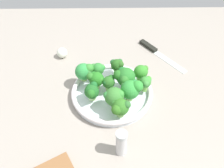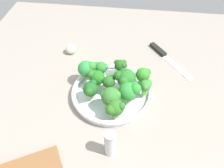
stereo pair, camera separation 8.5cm
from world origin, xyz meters
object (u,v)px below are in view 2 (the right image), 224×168
Objects in this scene: broccoli_floret_0 at (87,69)px; broccoli_floret_2 at (97,77)px; broccoli_floret_1 at (129,91)px; knife at (165,56)px; broccoli_floret_8 at (115,108)px; broccoli_floret_11 at (146,86)px; broccoli_floret_7 at (101,68)px; broccoli_floret_9 at (110,97)px; broccoli_floret_4 at (90,89)px; broccoli_floret_6 at (143,75)px; pepper_shaker at (110,143)px; broccoli_floret_10 at (109,82)px; bowl at (112,93)px; garlic_bulb at (71,49)px; broccoli_floret_5 at (121,66)px; broccoli_floret_3 at (125,79)px.

broccoli_floret_0 is 1.06× the size of broccoli_floret_2.
knife is at bearing 65.81° from broccoli_floret_1.
broccoli_floret_11 is at bearing 49.74° from broccoli_floret_8.
broccoli_floret_9 is (5.32, -14.33, 0.78)cm from broccoli_floret_7.
broccoli_floret_4 is 40.49cm from knife.
broccoli_floret_8 is (-8.37, -16.23, 0.06)cm from broccoli_floret_6.
pepper_shaker is at bearing -102.14° from broccoli_floret_1.
broccoli_floret_10 is (-1.65, 7.79, -1.06)cm from broccoli_floret_9.
broccoli_floret_1 is 13.28cm from broccoli_floret_4.
broccoli_floret_10 is at bearing 106.93° from broccoli_floret_8.
bowl is 12.96cm from broccoli_floret_8.
broccoli_floret_9 is 1.77× the size of garlic_bulb.
garlic_bulb is at bearing 132.30° from bowl.
broccoli_floret_10 is at bearing 148.57° from broccoli_floret_1.
broccoli_floret_8 is (7.24, -18.26, 0.17)cm from broccoli_floret_7.
bowl is 4.63× the size of broccoli_floret_7.
broccoli_floret_7 is at bearing 79.38° from broccoli_floret_4.
knife is (19.38, 33.24, -7.35)cm from broccoli_floret_9.
broccoli_floret_4 is at bearing 116.19° from pepper_shaker.
broccoli_floret_9 is at bearing 97.07° from pepper_shaker.
broccoli_floret_8 is 12.26cm from broccoli_floret_10.
broccoli_floret_6 is at bearing -29.06° from broccoli_floret_5.
broccoli_floret_4 reaches higher than broccoli_floret_10.
broccoli_floret_11 reaches higher than garlic_bulb.
broccoli_floret_0 reaches higher than broccoli_floret_7.
pepper_shaker is (9.25, -18.80, -2.06)cm from broccoli_floret_4.
broccoli_floret_7 is 1.08× the size of broccoli_floret_10.
bowl is at bearing -102.53° from broccoli_floret_5.
broccoli_floret_9 is 15.71cm from pepper_shaker.
broccoli_floret_11 is (21.65, -5.76, -0.32)cm from broccoli_floret_0.
broccoli_floret_11 is at bearing -14.90° from broccoli_floret_0.
broccoli_floret_5 is 1.31× the size of garlic_bulb.
broccoli_floret_4 is 19.72cm from broccoli_floret_6.
garlic_bulb is (-23.25, 13.61, -4.53)cm from broccoli_floret_5.
broccoli_floret_1 is 1.23× the size of broccoli_floret_8.
broccoli_floret_3 is 12.52cm from broccoli_floret_4.
broccoli_floret_2 is (-5.63, 1.41, 5.77)cm from bowl.
broccoli_floret_7 is 1.43× the size of garlic_bulb.
broccoli_floret_11 is 1.35× the size of garlic_bulb.
broccoli_floret_6 is 18.26cm from broccoli_floret_8.
knife is at bearing 59.76° from broccoli_floret_9.
garlic_bulb reaches higher than bowl.
broccoli_floret_7 is at bearing 82.11° from broccoli_floret_2.
broccoli_floret_6 reaches higher than broccoli_floret_11.
broccoli_floret_0 reaches higher than garlic_bulb.
broccoli_floret_1 is at bearing -31.15° from broccoli_floret_0.
broccoli_floret_7 is (-7.01, -2.75, 0.37)cm from broccoli_floret_5.
broccoli_floret_10 is (5.70, 4.29, -0.10)cm from broccoli_floret_4.
broccoli_floret_4 reaches higher than bowl.
broccoli_floret_7 and pepper_shaker have the same top height.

